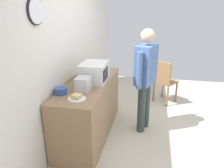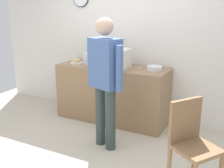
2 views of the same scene
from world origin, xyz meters
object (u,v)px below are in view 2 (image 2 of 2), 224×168
Objects in this scene: toaster at (92,59)px; person_standing at (105,75)px; salad_bowl at (154,68)px; mixing_bowl at (92,59)px; fork_utensil at (128,65)px; sandwich_plate at (77,62)px; wooden_chair at (191,141)px; spoon_utensil at (140,68)px; microwave at (113,58)px.

person_standing is at bearing -49.73° from toaster.
toaster is (-1.04, -0.10, 0.07)m from salad_bowl.
mixing_bowl reaches higher than fork_utensil.
sandwich_plate is 2.48m from wooden_chair.
spoon_utensil is at bearing -24.51° from fork_utensil.
wooden_chair is (1.08, -1.31, -0.39)m from spoon_utensil.
salad_bowl is at bearing 4.43° from sandwich_plate.
sandwich_plate is at bearing -175.57° from salad_bowl.
person_standing is at bearing -81.87° from fork_utensil.
salad_bowl is at bearing -17.75° from fork_utensil.
spoon_utensil is at bearing 129.36° from wooden_chair.
toaster is 1.29× the size of fork_utensil.
salad_bowl is (0.63, 0.14, -0.12)m from microwave.
toaster is at bearing 1.58° from sandwich_plate.
sandwich_plate is (-0.69, 0.03, -0.13)m from microwave.
sandwich_plate reaches higher than fork_utensil.
toaster is 0.23× the size of wooden_chair.
wooden_chair reaches higher than fork_utensil.
person_standing reaches higher than salad_bowl.
microwave reaches higher than spoon_utensil.
toaster is 2.26m from wooden_chair.
salad_bowl is 1.07× the size of toaster.
wooden_chair is (1.33, -1.43, -0.39)m from fork_utensil.
person_standing is (0.28, -0.77, -0.06)m from microwave.
microwave is 3.00× the size of mixing_bowl.
sandwich_plate is 1.37× the size of mixing_bowl.
sandwich_plate is 1.27m from person_standing.
person_standing is (0.85, -1.07, 0.04)m from mixing_bowl.
salad_bowl is 0.25m from spoon_utensil.
sandwich_plate reaches higher than spoon_utensil.
fork_utensil is at bearing 66.72° from microwave.
fork_utensil is at bearing 133.03° from wooden_chair.
person_standing reaches higher than spoon_utensil.
person_standing is (0.69, -0.81, -0.01)m from toaster.
mixing_bowl is at bearing 121.50° from toaster.
spoon_utensil is at bearing 7.74° from sandwich_plate.
microwave reaches higher than wooden_chair.
toaster reaches higher than wooden_chair.
mixing_bowl is 0.70m from fork_utensil.
microwave is 0.71m from sandwich_plate.
person_standing is (-0.11, -0.95, 0.08)m from spoon_utensil.
wooden_chair is at bearing -32.07° from toaster.
mixing_bowl is 1.37m from person_standing.
spoon_utensil is at bearing -7.14° from mixing_bowl.
wooden_chair is at bearing -35.19° from mixing_bowl.
salad_bowl is at bearing -10.10° from spoon_utensil.
microwave is 0.65m from mixing_bowl.
mixing_bowl is at bearing 172.86° from spoon_utensil.
fork_utensil is 1.08m from person_standing.
person_standing is at bearing -51.67° from mixing_bowl.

